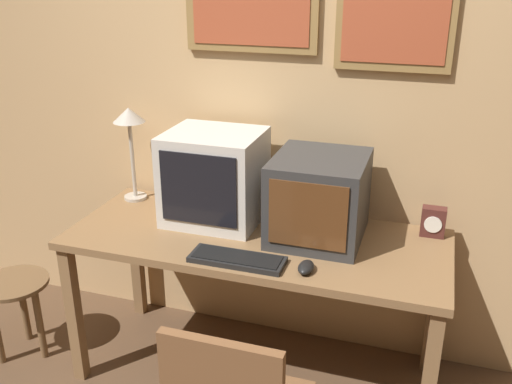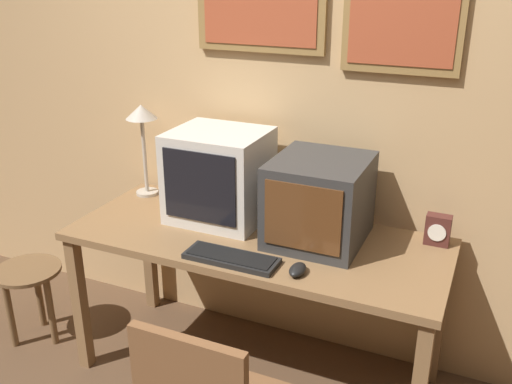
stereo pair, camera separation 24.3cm
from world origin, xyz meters
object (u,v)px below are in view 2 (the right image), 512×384
Objects in this scene: monitor_right at (319,200)px; desk_clock at (438,230)px; desk_lamp at (142,123)px; side_stool at (30,285)px; monitor_left at (219,175)px; keyboard_main at (231,258)px; mouse_near_keyboard at (298,270)px.

monitor_right is 0.53m from desk_clock.
desk_lamp is at bearing 172.07° from monitor_right.
desk_clock is 2.07m from side_stool.
monitor_left is 0.49m from keyboard_main.
desk_clock is (0.47, 0.49, 0.05)m from mouse_near_keyboard.
desk_lamp reaches higher than monitor_right.
desk_lamp is at bearing -179.14° from desk_clock.
mouse_near_keyboard is at bearing -85.53° from monitor_right.
monitor_left is at bearing 123.29° from keyboard_main.
mouse_near_keyboard is 1.55m from side_stool.
desk_clock is at bearing 33.55° from keyboard_main.
side_stool is (-1.96, -0.48, -0.49)m from desk_clock.
desk_lamp is (-1.03, 0.47, 0.37)m from mouse_near_keyboard.
monitor_left is 0.98× the size of monitor_right.
monitor_right is at bearing 94.47° from mouse_near_keyboard.
monitor_left is at bearing 176.47° from monitor_right.
monitor_left reaches higher than side_stool.
monitor_left is 1.02m from desk_clock.
mouse_near_keyboard is at bearing -34.25° from monitor_left.
desk_lamp is (-0.74, 0.48, 0.38)m from keyboard_main.
desk_lamp reaches higher than side_stool.
mouse_near_keyboard is (0.53, -0.36, -0.20)m from monitor_left.
monitor_left is 0.90× the size of desk_lamp.
desk_clock is 0.32× the size of side_stool.
monitor_left is 1.02× the size of side_stool.
side_stool is at bearing 178.96° from keyboard_main.
desk_clock is (0.76, 0.50, 0.06)m from keyboard_main.
desk_lamp is at bearing 155.37° from mouse_near_keyboard.
mouse_near_keyboard is 0.25× the size of side_stool.
desk_clock is (0.49, 0.16, -0.12)m from monitor_right.
keyboard_main is (0.24, -0.37, -0.20)m from monitor_left.
desk_clock is at bearing 7.44° from monitor_left.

